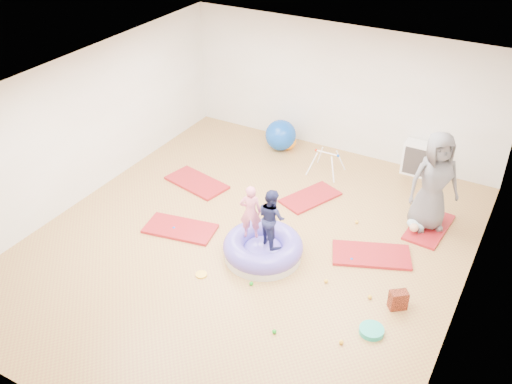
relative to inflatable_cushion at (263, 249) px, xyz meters
The scene contains 19 objects.
room 1.31m from the inflatable_cushion, 157.34° to the left, with size 7.01×8.01×2.81m.
gym_mat_front_left 1.66m from the inflatable_cushion, behind, with size 1.25×0.63×0.05m, color maroon.
gym_mat_mid_left 2.67m from the inflatable_cushion, 148.73° to the left, with size 1.27×0.64×0.05m, color maroon.
gym_mat_center_back 2.01m from the inflatable_cushion, 91.31° to the left, with size 1.16×0.58×0.05m, color maroon.
gym_mat_right 1.82m from the inflatable_cushion, 29.18° to the left, with size 1.29×0.64×0.05m, color maroon.
gym_mat_rear_right 3.09m from the inflatable_cushion, 44.05° to the left, with size 1.19×0.59×0.05m, color maroon.
inflatable_cushion is the anchor object (origin of this frame).
child_pink 0.75m from the inflatable_cushion, behind, with size 0.35×0.23×0.97m, color pink.
child_navy 0.75m from the inflatable_cushion, ahead, with size 0.49×0.38×1.02m, color #1B1F48.
adult_caregiver 3.15m from the inflatable_cushion, 44.98° to the left, with size 0.89×0.58×1.83m, color #565559.
infant 2.80m from the inflatable_cushion, 43.47° to the left, with size 0.33×0.34×0.20m.
ball_pit_balls 0.77m from the inflatable_cushion, ahead, with size 3.72×3.17×0.07m.
exercise_ball_blue 3.85m from the inflatable_cushion, 112.76° to the left, with size 0.68×0.68×0.68m, color #0D44AE.
exercise_ball_orange 3.86m from the inflatable_cushion, 110.47° to the left, with size 0.39×0.39×0.39m, color orange.
infant_play_gym 3.05m from the inflatable_cushion, 93.22° to the left, with size 0.65×0.62×0.50m.
cube_shelf 4.24m from the inflatable_cushion, 69.03° to the left, with size 0.70×0.34×0.70m.
balance_disc 2.30m from the inflatable_cushion, 19.21° to the right, with size 0.36×0.36×0.08m, color #1AAB95.
backpack 2.34m from the inflatable_cushion, ahead, with size 0.26×0.16×0.31m, color #AA371B.
yellow_toy 1.12m from the inflatable_cushion, 124.91° to the right, with size 0.19×0.19×0.03m, color yellow.
Camera 1 is at (3.94, -6.75, 6.04)m, focal length 40.00 mm.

